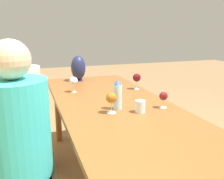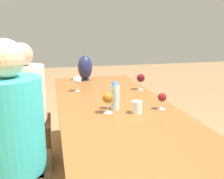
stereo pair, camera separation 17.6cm
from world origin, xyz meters
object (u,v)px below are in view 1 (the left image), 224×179
(wine_glass_3, at_px, (74,81))
(vase, at_px, (78,68))
(wine_glass_0, at_px, (163,97))
(person_near, at_px, (21,141))
(person_far, at_px, (23,107))
(wine_glass_2, at_px, (137,78))
(wine_glass_1, at_px, (111,98))
(chair_near, at_px, (7,167))
(water_bottle, at_px, (117,95))
(chair_far, at_px, (13,120))
(water_tumbler, at_px, (140,106))

(wine_glass_3, bearing_deg, vase, -16.41)
(wine_glass_0, xyz_separation_m, person_near, (-0.11, 1.03, -0.16))
(person_far, bearing_deg, wine_glass_2, -96.36)
(wine_glass_1, bearing_deg, chair_near, 100.14)
(water_bottle, relative_size, vase, 0.79)
(wine_glass_0, relative_size, wine_glass_2, 0.80)
(chair_far, xyz_separation_m, person_near, (-0.84, -0.09, 0.16))
(water_bottle, distance_m, chair_near, 0.87)
(water_tumbler, height_order, wine_glass_3, wine_glass_3)
(wine_glass_1, distance_m, chair_near, 0.80)
(water_bottle, height_order, wine_glass_2, water_bottle)
(water_tumbler, relative_size, chair_near, 0.09)
(chair_far, bearing_deg, wine_glass_1, -135.26)
(wine_glass_1, bearing_deg, person_near, 101.61)
(wine_glass_2, bearing_deg, wine_glass_1, 141.99)
(water_tumbler, relative_size, chair_far, 0.09)
(vase, relative_size, wine_glass_3, 1.96)
(wine_glass_1, bearing_deg, person_far, 40.70)
(person_near, bearing_deg, chair_near, 90.00)
(wine_glass_1, height_order, person_far, person_far)
(water_tumbler, relative_size, wine_glass_3, 0.60)
(wine_glass_0, bearing_deg, person_near, 96.20)
(wine_glass_3, height_order, person_near, person_near)
(wine_glass_0, height_order, wine_glass_1, wine_glass_1)
(water_tumbler, bearing_deg, wine_glass_1, 74.99)
(vase, relative_size, chair_far, 0.29)
(wine_glass_2, bearing_deg, wine_glass_3, 82.05)
(wine_glass_2, height_order, wine_glass_3, wine_glass_2)
(water_tumbler, xyz_separation_m, wine_glass_3, (0.74, 0.35, 0.06))
(wine_glass_1, distance_m, chair_far, 1.06)
(person_far, bearing_deg, wine_glass_3, -94.28)
(wine_glass_0, xyz_separation_m, wine_glass_3, (0.70, 0.56, 0.02))
(vase, distance_m, person_far, 0.81)
(wine_glass_2, xyz_separation_m, chair_far, (0.12, 1.18, -0.34))
(water_tumbler, relative_size, wine_glass_2, 0.57)
(vase, height_order, wine_glass_2, vase)
(water_bottle, distance_m, wine_glass_0, 0.35)
(water_bottle, xyz_separation_m, chair_far, (0.65, 0.78, -0.33))
(person_near, bearing_deg, wine_glass_1, -78.39)
(vase, height_order, person_near, person_near)
(chair_near, bearing_deg, person_near, -90.00)
(chair_near, height_order, person_far, person_far)
(water_tumbler, distance_m, vase, 1.25)
(water_tumbler, height_order, chair_far, chair_far)
(wine_glass_2, xyz_separation_m, person_far, (0.12, 1.08, -0.22))
(vase, bearing_deg, wine_glass_1, -179.98)
(person_near, bearing_deg, wine_glass_2, -56.28)
(water_bottle, relative_size, person_far, 0.19)
(wine_glass_2, bearing_deg, water_bottle, 143.21)
(water_bottle, relative_size, water_tumbler, 2.57)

